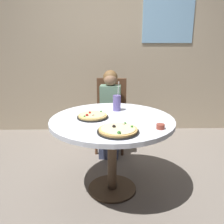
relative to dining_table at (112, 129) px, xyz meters
name	(u,v)px	position (x,y,z in m)	size (l,w,h in m)	color
ground_plane	(112,189)	(0.00, 0.00, -0.65)	(8.00, 8.00, 0.00)	slate
wall_with_window	(110,39)	(0.00, 1.79, 0.81)	(5.20, 0.14, 2.90)	tan
dining_table	(112,129)	(0.00, 0.00, 0.00)	(1.15, 1.15, 0.75)	silver
chair_wooden	(111,110)	(0.01, 1.03, -0.12)	(0.44, 0.44, 0.95)	brown
diner_child	(110,118)	(-0.01, 0.85, -0.16)	(0.29, 0.42, 1.08)	#3F4766
pizza_veggie	(118,130)	(0.04, -0.34, 0.12)	(0.34, 0.34, 0.05)	black
pizza_cheese	(93,116)	(-0.18, 0.04, 0.12)	(0.29, 0.29, 0.05)	black
soda_cup	(117,103)	(0.05, 0.27, 0.19)	(0.08, 0.08, 0.31)	#6659A5
sauce_bowl	(161,127)	(0.39, -0.27, 0.12)	(0.07, 0.07, 0.04)	brown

